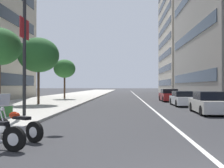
# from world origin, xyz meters

# --- Properties ---
(sidewalk_right_plaza) EXTENTS (160.00, 9.11, 0.15)m
(sidewalk_right_plaza) POSITION_xyz_m (30.00, 10.65, 0.07)
(sidewalk_right_plaza) COLOR #B2ADA3
(sidewalk_right_plaza) RESTS_ON ground
(lane_centre_stripe) EXTENTS (110.00, 0.16, 0.01)m
(lane_centre_stripe) POSITION_xyz_m (35.00, 0.00, 0.00)
(lane_centre_stripe) COLOR silver
(lane_centre_stripe) RESTS_ON ground
(motorcycle_under_tarp) EXTENTS (1.11, 1.98, 1.49)m
(motorcycle_under_tarp) POSITION_xyz_m (3.75, 5.59, 0.44)
(motorcycle_under_tarp) COLOR black
(motorcycle_under_tarp) RESTS_ON ground
(car_following_behind) EXTENTS (4.35, 2.05, 1.39)m
(car_following_behind) POSITION_xyz_m (12.22, -3.29, 0.65)
(car_following_behind) COLOR beige
(car_following_behind) RESTS_ON ground
(car_approaching_light) EXTENTS (4.26, 1.88, 1.30)m
(car_approaching_light) POSITION_xyz_m (18.69, -3.06, 0.62)
(car_approaching_light) COLOR silver
(car_approaching_light) RESTS_ON ground
(car_lead_in_lane) EXTENTS (4.46, 1.86, 1.41)m
(car_lead_in_lane) POSITION_xyz_m (25.47, -2.94, 0.66)
(car_lead_in_lane) COLOR maroon
(car_lead_in_lane) RESTS_ON ground
(street_lamp_with_banners) EXTENTS (1.26, 2.28, 7.98)m
(street_lamp_with_banners) POSITION_xyz_m (9.35, 7.23, 4.96)
(street_lamp_with_banners) COLOR #232326
(street_lamp_with_banners) RESTS_ON sidewalk_right_plaza
(street_tree_by_lamp_post) EXTENTS (3.63, 3.63, 5.91)m
(street_tree_by_lamp_post) POSITION_xyz_m (18.33, 9.79, 4.51)
(street_tree_by_lamp_post) COLOR #473323
(street_tree_by_lamp_post) RESTS_ON sidewalk_right_plaza
(street_tree_far_plaza) EXTENTS (2.71, 2.71, 4.94)m
(street_tree_far_plaza) POSITION_xyz_m (27.87, 9.67, 3.91)
(street_tree_far_plaza) COLOR #473323
(street_tree_far_plaza) RESTS_ON sidewalk_right_plaza
(office_tower_near_left) EXTENTS (23.06, 16.92, 32.64)m
(office_tower_near_left) POSITION_xyz_m (63.51, -16.50, 16.32)
(office_tower_near_left) COLOR beige
(office_tower_near_left) RESTS_ON ground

